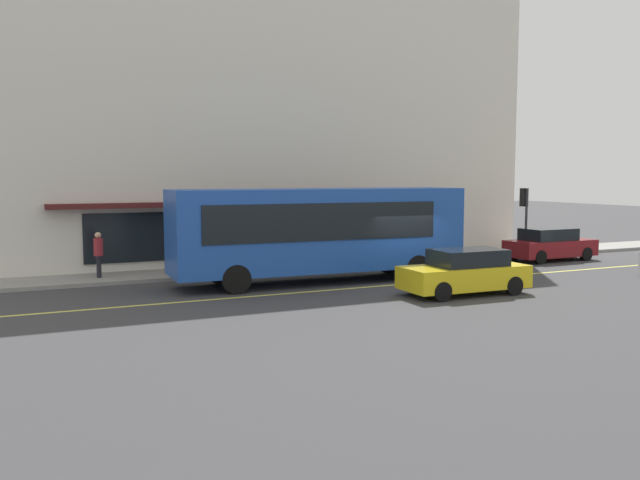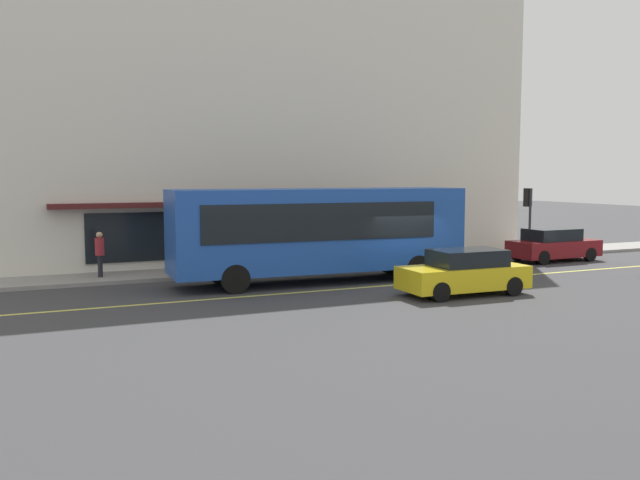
% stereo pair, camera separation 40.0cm
% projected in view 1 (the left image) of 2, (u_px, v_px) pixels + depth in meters
% --- Properties ---
extents(ground, '(120.00, 120.00, 0.00)m').
position_uv_depth(ground, '(408.00, 284.00, 24.81)').
color(ground, '#38383A').
extents(sidewalk, '(80.00, 2.55, 0.15)m').
position_uv_depth(sidewalk, '(341.00, 264.00, 29.76)').
color(sidewalk, gray).
rests_on(sidewalk, ground).
extents(lane_centre_stripe, '(36.00, 0.16, 0.01)m').
position_uv_depth(lane_centre_stripe, '(408.00, 284.00, 24.81)').
color(lane_centre_stripe, '#D8D14C').
rests_on(lane_centre_stripe, ground).
extents(storefront_building, '(26.87, 12.21, 15.61)m').
position_uv_depth(storefront_building, '(233.00, 100.00, 34.29)').
color(storefront_building, silver).
rests_on(storefront_building, ground).
extents(bus, '(11.23, 3.00, 3.50)m').
position_uv_depth(bus, '(320.00, 230.00, 24.95)').
color(bus, '#1E4CAD').
rests_on(bus, ground).
extents(traffic_light, '(0.30, 0.52, 3.20)m').
position_uv_depth(traffic_light, '(524.00, 205.00, 33.21)').
color(traffic_light, '#2D2D33').
rests_on(traffic_light, sidewalk).
extents(car_yellow, '(4.35, 1.95, 1.52)m').
position_uv_depth(car_yellow, '(465.00, 272.00, 22.60)').
color(car_yellow, yellow).
rests_on(car_yellow, ground).
extents(car_maroon, '(4.33, 1.91, 1.52)m').
position_uv_depth(car_maroon, '(550.00, 245.00, 31.49)').
color(car_maroon, maroon).
rests_on(car_maroon, ground).
extents(pedestrian_by_curb, '(0.34, 0.34, 1.72)m').
position_uv_depth(pedestrian_by_curb, '(98.00, 250.00, 25.23)').
color(pedestrian_by_curb, black).
rests_on(pedestrian_by_curb, sidewalk).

